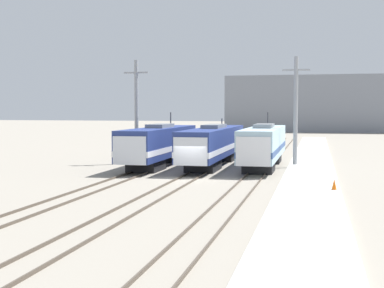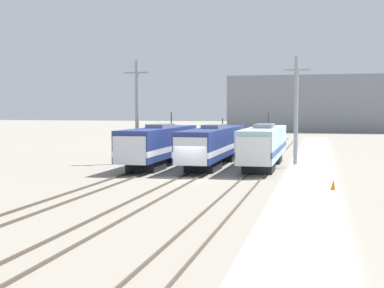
{
  "view_description": "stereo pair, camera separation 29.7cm",
  "coord_description": "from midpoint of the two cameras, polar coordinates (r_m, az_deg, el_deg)",
  "views": [
    {
      "loc": [
        9.66,
        -40.45,
        5.38
      ],
      "look_at": [
        -0.68,
        3.77,
        2.43
      ],
      "focal_mm": 50.0,
      "sensor_mm": 36.0,
      "label": 1
    },
    {
      "loc": [
        9.95,
        -40.38,
        5.38
      ],
      "look_at": [
        -0.68,
        3.77,
        2.43
      ],
      "focal_mm": 50.0,
      "sensor_mm": 36.0,
      "label": 2
    }
  ],
  "objects": [
    {
      "name": "depot_building",
      "position": [
        131.0,
        13.31,
        4.19
      ],
      "size": [
        44.0,
        9.03,
        13.41
      ],
      "color": "gray",
      "rests_on": "ground_plane"
    },
    {
      "name": "ground_plane",
      "position": [
        41.93,
        -0.47,
        -3.66
      ],
      "size": [
        400.0,
        400.0,
        0.0
      ],
      "primitive_type": "plane",
      "color": "gray"
    },
    {
      "name": "traffic_cone",
      "position": [
        35.12,
        14.7,
        -4.18
      ],
      "size": [
        0.32,
        0.32,
        0.68
      ],
      "color": "orange",
      "rests_on": "platform"
    },
    {
      "name": "rail_pair_far_right",
      "position": [
        41.06,
        6.17,
        -3.74
      ],
      "size": [
        1.51,
        120.0,
        0.15
      ],
      "color": "#4C4238",
      "rests_on": "ground_plane"
    },
    {
      "name": "locomotive_center",
      "position": [
        51.2,
        2.09,
        -0.03
      ],
      "size": [
        3.03,
        19.97,
        4.44
      ],
      "color": "black",
      "rests_on": "ground_plane"
    },
    {
      "name": "rail_pair_center",
      "position": [
        41.92,
        -0.47,
        -3.56
      ],
      "size": [
        1.51,
        120.0,
        0.15
      ],
      "color": "#4C4238",
      "rests_on": "ground_plane"
    },
    {
      "name": "catenary_tower_left",
      "position": [
        53.2,
        -6.11,
        3.57
      ],
      "size": [
        2.5,
        0.39,
        10.23
      ],
      "color": "gray",
      "rests_on": "ground_plane"
    },
    {
      "name": "platform",
      "position": [
        40.75,
        12.24,
        -3.75
      ],
      "size": [
        4.0,
        120.0,
        0.29
      ],
      "color": "beige",
      "rests_on": "ground_plane"
    },
    {
      "name": "locomotive_far_right",
      "position": [
        49.76,
        7.45,
        -0.12
      ],
      "size": [
        2.99,
        17.3,
        5.1
      ],
      "color": "#232326",
      "rests_on": "ground_plane"
    },
    {
      "name": "rail_pair_far_left",
      "position": [
        43.32,
        -6.76,
        -3.35
      ],
      "size": [
        1.51,
        120.0,
        0.15
      ],
      "color": "#4C4238",
      "rests_on": "ground_plane"
    },
    {
      "name": "locomotive_far_left",
      "position": [
        50.51,
        -3.76,
        -0.06
      ],
      "size": [
        3.07,
        17.29,
        5.09
      ],
      "color": "black",
      "rests_on": "ground_plane"
    },
    {
      "name": "catenary_tower_right",
      "position": [
        50.27,
        10.83,
        3.52
      ],
      "size": [
        2.5,
        0.39,
        10.23
      ],
      "color": "gray",
      "rests_on": "ground_plane"
    }
  ]
}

